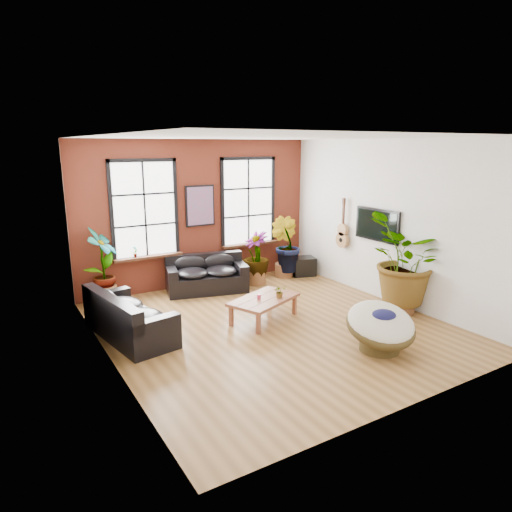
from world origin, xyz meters
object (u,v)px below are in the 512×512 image
(papasan_chair, at_px, (381,326))
(coffee_table, at_px, (264,301))
(sofa_left, at_px, (127,318))
(sofa_back, at_px, (206,275))

(papasan_chair, bearing_deg, coffee_table, 130.07)
(sofa_left, height_order, papasan_chair, papasan_chair)
(sofa_left, bearing_deg, coffee_table, -112.01)
(coffee_table, distance_m, papasan_chair, 2.37)
(sofa_left, xyz_separation_m, coffee_table, (2.54, -0.56, 0.03))
(papasan_chair, bearing_deg, sofa_left, 158.73)
(sofa_back, xyz_separation_m, papasan_chair, (1.09, -4.47, 0.06))
(coffee_table, bearing_deg, sofa_left, 145.40)
(sofa_back, distance_m, sofa_left, 2.94)
(sofa_back, bearing_deg, sofa_left, -129.07)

